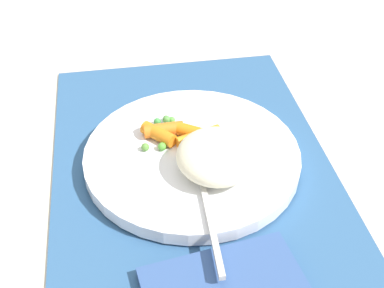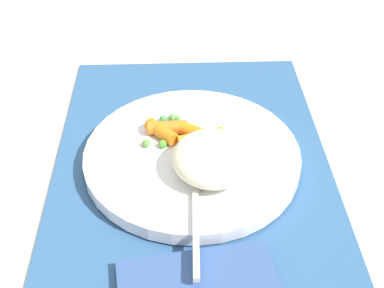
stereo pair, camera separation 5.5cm
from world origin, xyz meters
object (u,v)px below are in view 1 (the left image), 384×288
Objects in this scene: plate at (192,156)px; fork at (198,179)px; rice_mound at (217,156)px; napkin at (225,285)px; carrot_portion at (177,133)px.

fork is (-0.05, 0.00, 0.01)m from plate.
rice_mound is 0.42× the size of fork.
napkin is at bearing -179.76° from plate.
carrot_portion is 0.65× the size of napkin.
napkin is at bearing -176.08° from carrot_portion.
plate is 2.78× the size of rice_mound.
plate is at bearing -153.45° from carrot_portion.
rice_mound is at bearing -151.30° from carrot_portion.
plate is 0.05m from rice_mound.
plate is at bearing -1.91° from fork.
fork is (-0.01, 0.02, -0.02)m from rice_mound.
carrot_portion is 0.20m from napkin.
rice_mound reaches higher than fork.
carrot_portion is at bearing 3.92° from napkin.
fork is at bearing 178.09° from plate.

